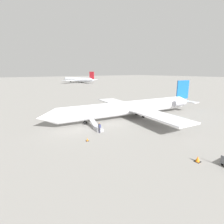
{
  "coord_description": "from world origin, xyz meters",
  "views": [
    {
      "loc": [
        24.04,
        27.06,
        9.79
      ],
      "look_at": [
        4.57,
        0.28,
        2.0
      ],
      "focal_mm": 28.0,
      "sensor_mm": 36.0,
      "label": 1
    }
  ],
  "objects_px": {
    "airplane_far_left": "(78,79)",
    "boarding_stairs": "(97,128)",
    "airplane_main": "(133,107)",
    "passenger": "(99,127)"
  },
  "relations": [
    {
      "from": "boarding_stairs",
      "to": "passenger",
      "type": "xyz_separation_m",
      "value": [
        0.48,
        1.45,
        0.62
      ]
    },
    {
      "from": "airplane_far_left",
      "to": "passenger",
      "type": "xyz_separation_m",
      "value": [
        51.43,
        115.9,
        -1.77
      ]
    },
    {
      "from": "airplane_main",
      "to": "boarding_stairs",
      "type": "relative_size",
      "value": 8.95
    },
    {
      "from": "boarding_stairs",
      "to": "airplane_far_left",
      "type": "bearing_deg",
      "value": -16.29
    },
    {
      "from": "airplane_main",
      "to": "boarding_stairs",
      "type": "distance_m",
      "value": 10.97
    },
    {
      "from": "airplane_far_left",
      "to": "boarding_stairs",
      "type": "height_order",
      "value": "airplane_far_left"
    },
    {
      "from": "airplane_main",
      "to": "passenger",
      "type": "xyz_separation_m",
      "value": [
        10.98,
        4.04,
        -1.25
      ]
    },
    {
      "from": "airplane_far_left",
      "to": "passenger",
      "type": "height_order",
      "value": "airplane_far_left"
    },
    {
      "from": "passenger",
      "to": "airplane_far_left",
      "type": "bearing_deg",
      "value": -16.22
    },
    {
      "from": "airplane_main",
      "to": "airplane_far_left",
      "type": "relative_size",
      "value": 0.92
    }
  ]
}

